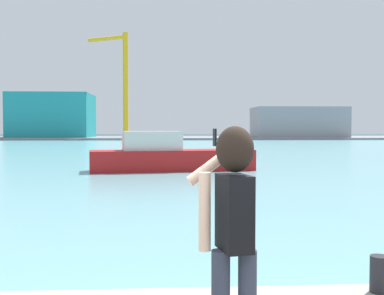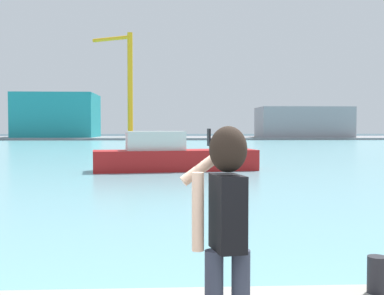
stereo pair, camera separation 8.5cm
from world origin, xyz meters
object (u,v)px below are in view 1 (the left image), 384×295
Objects in this scene: harbor_bollard at (380,274)px; port_crane at (122,77)px; warehouse_left at (53,116)px; warehouse_right at (298,122)px; boat_moored at (168,157)px; person_photographer at (233,217)px.

port_crane is at bearing 96.33° from harbor_bollard.
warehouse_left is 46.94m from warehouse_right.
harbor_bollard is 20.90m from boat_moored.
harbor_bollard is at bearing -105.21° from warehouse_right.
warehouse_left is at bearing 2.51° from person_photographer.
warehouse_left is at bearing 104.41° from harbor_bollard.
warehouse_right is (25.66, 66.40, 2.46)m from boat_moored.
warehouse_right is at bearing -1.60° from port_crane.
boat_moored is 72.44m from warehouse_left.
warehouse_left is at bearing 172.13° from port_crane.
port_crane is at bearing 178.40° from warehouse_right.
boat_moored is 0.52× the size of warehouse_right.
person_photographer is 0.09× the size of port_crane.
person_photographer is at bearing -84.88° from port_crane.
warehouse_right is at bearing -3.39° from warehouse_left.
person_photographer is at bearing -142.03° from harbor_bollard.
warehouse_left is (-21.18, 69.18, 3.75)m from boat_moored.
warehouse_left reaches higher than warehouse_right.
harbor_bollard is 90.41m from warehouse_right.
harbor_bollard is at bearing -62.69° from person_photographer.
warehouse_left reaches higher than harbor_bollard.
harbor_bollard is 0.04× the size of boat_moored.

